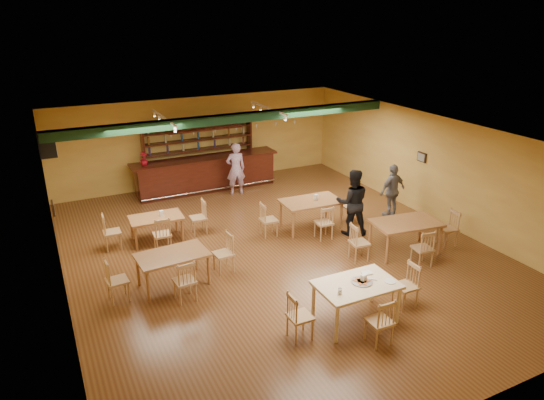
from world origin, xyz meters
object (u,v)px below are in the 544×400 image
dining_table_c (173,269)px  dining_table_d (405,237)px  patron_bar (236,169)px  patron_right_a (352,202)px  dining_table_a (157,229)px  dining_table_b (311,214)px  near_table (356,302)px  bar_counter (206,174)px

dining_table_c → dining_table_d: bearing=-13.9°
patron_bar → patron_right_a: patron_right_a is taller
dining_table_a → dining_table_b: 4.19m
dining_table_b → near_table: near_table is taller
dining_table_c → near_table: size_ratio=0.98×
dining_table_c → dining_table_d: size_ratio=0.92×
dining_table_c → patron_right_a: 5.13m
dining_table_b → dining_table_d: dining_table_d is taller
dining_table_c → patron_bar: bearing=50.3°
dining_table_c → dining_table_b: bearing=13.3°
bar_counter → patron_right_a: size_ratio=2.71×
dining_table_a → patron_bar: bearing=38.6°
patron_bar → dining_table_b: bearing=111.0°
dining_table_d → dining_table_c: bearing=177.5°
dining_table_a → dining_table_d: (5.40, -3.41, 0.07)m
patron_bar → near_table: bearing=92.9°
bar_counter → patron_right_a: (2.36, -5.09, 0.35)m
dining_table_a → dining_table_b: (4.04, -1.09, 0.07)m
dining_table_a → dining_table_b: size_ratio=0.83×
dining_table_a → patron_right_a: 5.23m
bar_counter → dining_table_d: bar_counter is taller
dining_table_b → dining_table_d: size_ratio=0.99×
dining_table_b → patron_right_a: size_ratio=0.90×
near_table → patron_bar: (0.66, 7.67, 0.45)m
dining_table_d → patron_bar: patron_bar is taller
dining_table_d → near_table: bearing=-138.6°
dining_table_d → patron_right_a: bearing=117.9°
bar_counter → dining_table_b: 4.57m
dining_table_b → dining_table_d: (1.36, -2.32, 0.00)m
dining_table_a → near_table: 5.89m
bar_counter → dining_table_c: bearing=-115.9°
dining_table_b → patron_right_a: (0.80, -0.80, 0.50)m
bar_counter → patron_bar: patron_bar is taller
dining_table_c → near_table: (2.80, -2.90, 0.04)m
dining_table_b → dining_table_d: 2.69m
bar_counter → near_table: bar_counter is taller
near_table → patron_right_a: 4.12m
dining_table_d → bar_counter: bearing=121.5°
dining_table_a → dining_table_b: bearing=-12.8°
patron_bar → patron_right_a: (1.61, -4.27, 0.05)m
dining_table_c → patron_right_a: bearing=2.0°
near_table → patron_bar: patron_bar is taller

